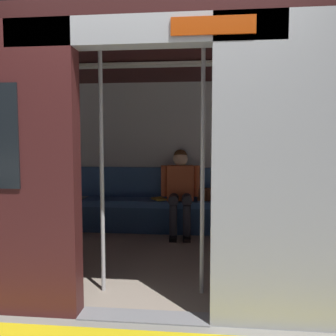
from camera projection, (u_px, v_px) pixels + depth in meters
The scene contains 8 objects.
ground_plane at pixel (144, 317), 2.57m from camera, with size 60.00×60.00×0.00m, color gray.
train_car at pixel (157, 121), 3.73m from camera, with size 6.40×2.92×2.30m.
bench_seat at pixel (172, 208), 4.93m from camera, with size 2.62×0.44×0.46m.
person_seated at pixel (180, 186), 4.84m from camera, with size 0.55×0.69×1.19m.
handbag at pixel (206, 194), 4.92m from camera, with size 0.26×0.15×0.17m.
book at pixel (159, 199), 4.96m from camera, with size 0.15×0.22×0.03m, color gold.
grab_pole_door at pixel (102, 169), 2.94m from camera, with size 0.04×0.04×2.16m, color silver.
grab_pole_far at pixel (203, 169), 2.89m from camera, with size 0.04×0.04×2.16m, color silver.
Camera 1 is at (-0.43, 2.44, 1.32)m, focal length 36.75 mm.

